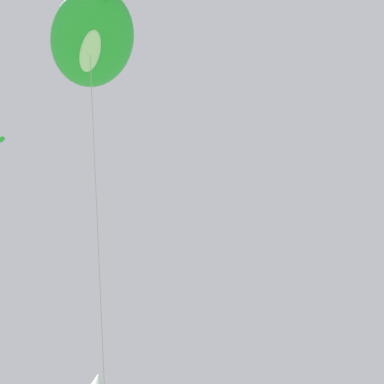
# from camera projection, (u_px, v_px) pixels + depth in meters

# --- Properties ---
(big_show_kite) EXTENTS (7.62, 10.99, 17.10)m
(big_show_kite) POSITION_uv_depth(u_px,v_px,m) (94.00, 34.00, 17.69)
(big_show_kite) COLOR green
(big_show_kite) RESTS_ON ground
(small_kite_streamer_purple) EXTENTS (3.03, 2.69, 7.56)m
(small_kite_streamer_purple) POSITION_uv_depth(u_px,v_px,m) (97.00, 381.00, 23.49)
(small_kite_streamer_purple) COLOR white
(small_kite_streamer_purple) RESTS_ON ground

